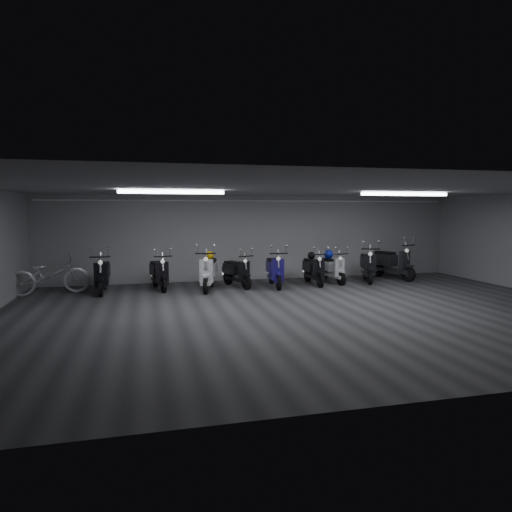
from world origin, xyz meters
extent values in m
cube|color=#323234|center=(0.00, 0.00, -0.01)|extent=(14.00, 10.00, 0.01)
cube|color=gray|center=(0.00, 0.00, 2.80)|extent=(14.00, 10.00, 0.01)
cube|color=gray|center=(0.00, 5.00, 1.40)|extent=(14.00, 0.01, 2.80)
cube|color=gray|center=(0.00, -5.00, 1.40)|extent=(14.00, 0.01, 2.80)
cube|color=white|center=(-3.00, 1.00, 2.74)|extent=(2.40, 0.18, 0.08)
cube|color=white|center=(3.00, 1.00, 2.74)|extent=(2.40, 0.18, 0.08)
cylinder|color=white|center=(0.00, 4.92, 2.62)|extent=(13.60, 0.05, 0.05)
imported|color=silver|center=(-6.20, 3.68, 0.67)|extent=(2.20, 1.20, 1.35)
sphere|color=black|center=(1.47, 3.74, 0.89)|extent=(0.24, 0.24, 0.24)
sphere|color=#0E1CA0|center=(2.13, 3.90, 0.90)|extent=(0.29, 0.29, 0.29)
sphere|color=#C3920B|center=(-1.78, 3.56, 0.99)|extent=(0.25, 0.25, 0.25)
camera|label=1|loc=(-3.64, -9.69, 2.33)|focal=31.87mm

